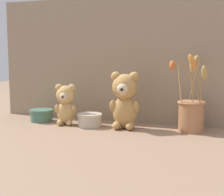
# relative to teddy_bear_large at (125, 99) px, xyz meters

# --- Properties ---
(ground_plane) EXTENTS (4.00, 4.00, 0.00)m
(ground_plane) POSITION_rel_teddy_bear_large_xyz_m (-0.06, -0.02, -0.13)
(ground_plane) COLOR #8E7056
(backdrop_wall) EXTENTS (1.26, 0.02, 0.58)m
(backdrop_wall) POSITION_rel_teddy_bear_large_xyz_m (-0.06, 0.15, 0.16)
(backdrop_wall) COLOR gray
(backdrop_wall) RESTS_ON ground
(teddy_bear_large) EXTENTS (0.13, 0.12, 0.24)m
(teddy_bear_large) POSITION_rel_teddy_bear_large_xyz_m (0.00, 0.00, 0.00)
(teddy_bear_large) COLOR tan
(teddy_bear_large) RESTS_ON ground
(teddy_bear_medium) EXTENTS (0.10, 0.09, 0.19)m
(teddy_bear_medium) POSITION_rel_teddy_bear_large_xyz_m (-0.28, -0.01, -0.03)
(teddy_bear_medium) COLOR tan
(teddy_bear_medium) RESTS_ON ground
(flower_vase) EXTENTS (0.16, 0.18, 0.32)m
(flower_vase) POSITION_rel_teddy_bear_large_xyz_m (0.28, 0.04, -0.04)
(flower_vase) COLOR #AD7047
(flower_vase) RESTS_ON ground
(decorative_tin_tall) EXTENTS (0.11, 0.11, 0.06)m
(decorative_tin_tall) POSITION_rel_teddy_bear_large_xyz_m (-0.42, 0.02, -0.10)
(decorative_tin_tall) COLOR #47705B
(decorative_tin_tall) RESTS_ON ground
(decorative_tin_short) EXTENTS (0.11, 0.11, 0.06)m
(decorative_tin_short) POSITION_rel_teddy_bear_large_xyz_m (-0.16, -0.01, -0.10)
(decorative_tin_short) COLOR beige
(decorative_tin_short) RESTS_ON ground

